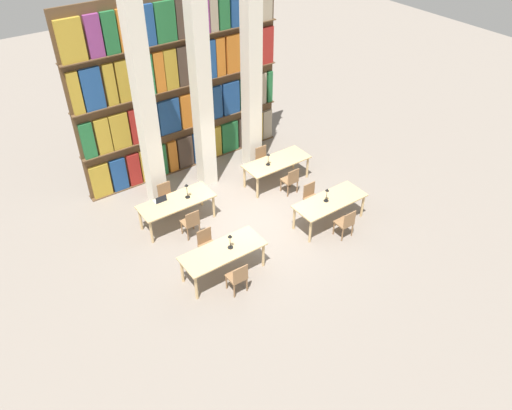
{
  "coord_description": "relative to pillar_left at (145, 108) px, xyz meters",
  "views": [
    {
      "loc": [
        -6.2,
        -8.91,
        8.89
      ],
      "look_at": [
        0.0,
        -0.12,
        0.69
      ],
      "focal_mm": 35.0,
      "sensor_mm": 36.0,
      "label": 1
    }
  ],
  "objects": [
    {
      "name": "chair_3",
      "position": [
        3.37,
        -3.0,
        -2.53
      ],
      "size": [
        0.42,
        0.4,
        0.87
      ],
      "rotation": [
        0.0,
        0.0,
        3.14
      ],
      "color": "olive",
      "rests_on": "ground_plane"
    },
    {
      "name": "reading_table_0",
      "position": [
        -0.05,
        -3.73,
        -2.31
      ],
      "size": [
        2.08,
        0.84,
        0.77
      ],
      "color": "tan",
      "rests_on": "ground_plane"
    },
    {
      "name": "reading_table_3",
      "position": [
        3.43,
        -1.28,
        -2.31
      ],
      "size": [
        2.08,
        0.84,
        0.77
      ],
      "color": "tan",
      "rests_on": "ground_plane"
    },
    {
      "name": "reading_table_1",
      "position": [
        3.42,
        -3.71,
        -2.31
      ],
      "size": [
        2.08,
        0.84,
        0.77
      ],
      "color": "tan",
      "rests_on": "ground_plane"
    },
    {
      "name": "chair_0",
      "position": [
        -0.09,
        -4.43,
        -2.53
      ],
      "size": [
        0.42,
        0.4,
        0.87
      ],
      "color": "olive",
      "rests_on": "ground_plane"
    },
    {
      "name": "reading_table_2",
      "position": [
        -0.02,
        -1.31,
        -2.31
      ],
      "size": [
        2.08,
        0.84,
        0.77
      ],
      "color": "tan",
      "rests_on": "ground_plane"
    },
    {
      "name": "chair_1",
      "position": [
        -0.09,
        -3.02,
        -2.53
      ],
      "size": [
        0.42,
        0.4,
        0.87
      ],
      "rotation": [
        0.0,
        0.0,
        3.14
      ],
      "color": "olive",
      "rests_on": "ground_plane"
    },
    {
      "name": "chair_5",
      "position": [
        0.01,
        -0.61,
        -2.53
      ],
      "size": [
        0.42,
        0.4,
        0.87
      ],
      "rotation": [
        0.0,
        0.0,
        3.14
      ],
      "color": "olive",
      "rests_on": "ground_plane"
    },
    {
      "name": "laptop",
      "position": [
        -0.38,
        -1.09,
        -2.19
      ],
      "size": [
        0.32,
        0.22,
        0.21
      ],
      "rotation": [
        0.0,
        0.0,
        3.14
      ],
      "color": "silver",
      "rests_on": "reading_table_2"
    },
    {
      "name": "desk_lamp_3",
      "position": [
        3.09,
        -1.29,
        -1.96
      ],
      "size": [
        0.14,
        0.14,
        0.4
      ],
      "color": "black",
      "rests_on": "reading_table_3"
    },
    {
      "name": "pillar_right",
      "position": [
        3.4,
        0.0,
        0.0
      ],
      "size": [
        0.46,
        0.46,
        6.0
      ],
      "color": "silver",
      "rests_on": "ground_plane"
    },
    {
      "name": "desk_lamp_1",
      "position": [
        3.3,
        -3.67,
        -1.96
      ],
      "size": [
        0.14,
        0.14,
        0.41
      ],
      "color": "black",
      "rests_on": "reading_table_1"
    },
    {
      "name": "chair_4",
      "position": [
        0.01,
        -2.02,
        -2.53
      ],
      "size": [
        0.42,
        0.4,
        0.87
      ],
      "color": "olive",
      "rests_on": "ground_plane"
    },
    {
      "name": "ground_plane",
      "position": [
        1.7,
        -2.52,
        -3.0
      ],
      "size": [
        40.0,
        40.0,
        0.0
      ],
      "primitive_type": "plane",
      "color": "gray"
    },
    {
      "name": "pillar_center",
      "position": [
        1.7,
        0.0,
        0.0
      ],
      "size": [
        0.46,
        0.46,
        6.0
      ],
      "color": "silver",
      "rests_on": "ground_plane"
    },
    {
      "name": "pillar_left",
      "position": [
        0.0,
        0.0,
        0.0
      ],
      "size": [
        0.46,
        0.46,
        6.0
      ],
      "color": "silver",
      "rests_on": "ground_plane"
    },
    {
      "name": "desk_lamp_0",
      "position": [
        0.15,
        -3.75,
        -1.96
      ],
      "size": [
        0.14,
        0.14,
        0.41
      ],
      "color": "black",
      "rests_on": "reading_table_0"
    },
    {
      "name": "chair_7",
      "position": [
        3.43,
        -0.57,
        -2.53
      ],
      "size": [
        0.42,
        0.4,
        0.87
      ],
      "rotation": [
        0.0,
        0.0,
        3.14
      ],
      "color": "olive",
      "rests_on": "ground_plane"
    },
    {
      "name": "chair_2",
      "position": [
        3.37,
        -4.42,
        -2.53
      ],
      "size": [
        0.42,
        0.4,
        0.87
      ],
      "color": "olive",
      "rests_on": "ground_plane"
    },
    {
      "name": "bookshelf_bank",
      "position": [
        1.71,
        1.16,
        -0.33
      ],
      "size": [
        6.68,
        0.35,
        5.5
      ],
      "color": "brown",
      "rests_on": "ground_plane"
    },
    {
      "name": "desk_lamp_2",
      "position": [
        0.31,
        -1.35,
        -1.93
      ],
      "size": [
        0.14,
        0.14,
        0.45
      ],
      "color": "black",
      "rests_on": "reading_table_2"
    },
    {
      "name": "chair_6",
      "position": [
        3.43,
        -1.99,
        -2.53
      ],
      "size": [
        0.42,
        0.4,
        0.87
      ],
      "color": "olive",
      "rests_on": "ground_plane"
    }
  ]
}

